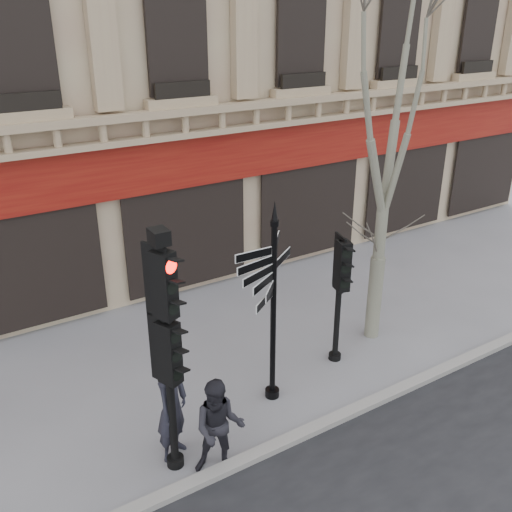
# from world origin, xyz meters

# --- Properties ---
(ground) EXTENTS (80.00, 80.00, 0.00)m
(ground) POSITION_xyz_m (0.00, 0.00, 0.00)
(ground) COLOR slate
(ground) RESTS_ON ground
(kerb) EXTENTS (80.00, 0.25, 0.12)m
(kerb) POSITION_xyz_m (0.00, -1.40, 0.06)
(kerb) COLOR gray
(kerb) RESTS_ON ground
(fingerpost) EXTENTS (2.25, 2.25, 4.07)m
(fingerpost) POSITION_xyz_m (-0.65, -0.13, 2.73)
(fingerpost) COLOR black
(fingerpost) RESTS_ON ground
(traffic_signal_main) EXTENTS (0.56, 0.49, 4.26)m
(traffic_signal_main) POSITION_xyz_m (-3.06, -0.80, 2.69)
(traffic_signal_main) COLOR black
(traffic_signal_main) RESTS_ON ground
(traffic_signal_secondary) EXTENTS (0.54, 0.45, 2.81)m
(traffic_signal_secondary) POSITION_xyz_m (1.24, 0.22, 1.96)
(traffic_signal_secondary) COLOR black
(traffic_signal_secondary) RESTS_ON ground
(plane_tree) EXTENTS (2.91, 2.91, 7.73)m
(plane_tree) POSITION_xyz_m (2.61, 0.54, 5.43)
(plane_tree) COLOR gray
(plane_tree) RESTS_ON ground
(pedestrian_a) EXTENTS (0.86, 0.82, 1.97)m
(pedestrian_a) POSITION_xyz_m (-2.96, -0.56, 0.99)
(pedestrian_a) COLOR black
(pedestrian_a) RESTS_ON ground
(pedestrian_b) EXTENTS (1.06, 0.99, 1.74)m
(pedestrian_b) POSITION_xyz_m (-2.47, -1.30, 0.87)
(pedestrian_b) COLOR black
(pedestrian_b) RESTS_ON ground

